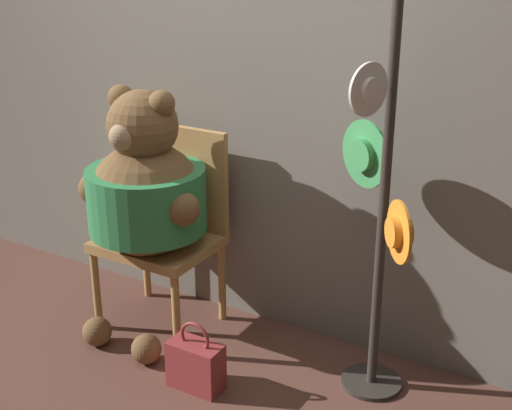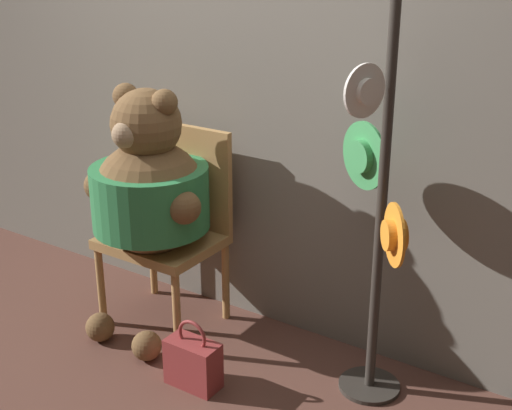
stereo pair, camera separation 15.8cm
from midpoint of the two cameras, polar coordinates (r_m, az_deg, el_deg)
name	(u,v)px [view 1 (the left image)]	position (r m, az deg, el deg)	size (l,w,h in m)	color
ground_plane	(152,364)	(3.58, -9.60, -12.42)	(14.00, 14.00, 0.00)	brown
wall_back	(227,101)	(3.63, -3.59, 8.32)	(8.00, 0.10, 2.30)	slate
chair	(167,221)	(3.70, -8.33, -1.25)	(0.57, 0.47, 1.03)	#B2844C
teddy_bear	(146,192)	(3.51, -10.11, 0.99)	(0.70, 0.62, 1.28)	brown
hat_display_rack	(378,216)	(3.00, 8.28, -0.88)	(0.46, 0.39, 1.77)	#332D28
handbag_on_ground	(196,364)	(3.33, -6.23, -12.57)	(0.25, 0.13, 0.34)	maroon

